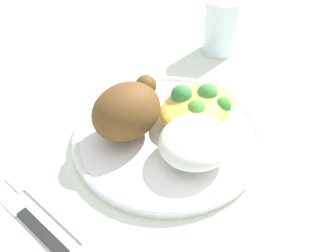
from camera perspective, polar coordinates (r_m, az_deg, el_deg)
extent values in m
plane|color=silver|center=(0.51, 0.00, -2.15)|extent=(2.00, 2.00, 0.00)
cylinder|color=white|center=(0.51, 0.00, -1.67)|extent=(0.25, 0.25, 0.01)
torus|color=white|center=(0.50, 0.00, -1.18)|extent=(0.25, 0.25, 0.01)
ellipsoid|color=brown|center=(0.48, -6.29, 2.22)|extent=(0.09, 0.08, 0.07)
sphere|color=brown|center=(0.50, -3.45, 6.10)|extent=(0.03, 0.03, 0.03)
ellipsoid|color=silver|center=(0.46, 3.84, -2.60)|extent=(0.09, 0.09, 0.04)
ellipsoid|color=#EAB948|center=(0.52, 4.29, 3.15)|extent=(0.12, 0.08, 0.03)
sphere|color=#4A8533|center=(0.50, 4.25, 2.34)|extent=(0.03, 0.03, 0.03)
sphere|color=#3B8E33|center=(0.51, 8.33, 3.13)|extent=(0.02, 0.02, 0.02)
sphere|color=#488A42|center=(0.52, 5.79, 5.08)|extent=(0.03, 0.03, 0.03)
sphere|color=#3A8742|center=(0.51, 2.07, 4.69)|extent=(0.03, 0.03, 0.03)
sphere|color=#408839|center=(0.52, 5.17, 4.60)|extent=(0.02, 0.02, 0.02)
cube|color=#B2B2B7|center=(0.46, -16.90, -12.37)|extent=(0.02, 0.11, 0.01)
cube|color=#B2B2B7|center=(0.50, -21.58, -7.67)|extent=(0.03, 0.04, 0.00)
cube|color=black|center=(0.44, -18.57, -14.85)|extent=(0.02, 0.08, 0.01)
cylinder|color=silver|center=(0.67, 8.08, 14.79)|extent=(0.06, 0.06, 0.10)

